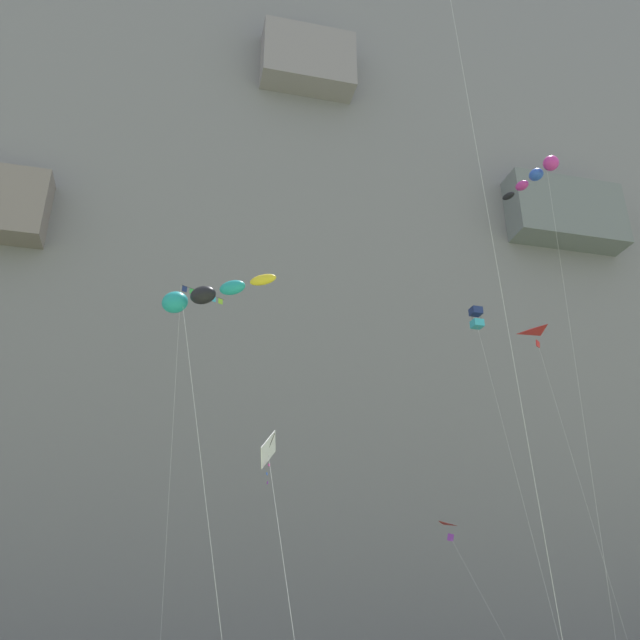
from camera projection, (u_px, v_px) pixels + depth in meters
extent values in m
cube|color=gray|center=(280.00, 216.00, 70.20)|extent=(180.00, 25.22, 83.50)
cube|color=gray|center=(306.00, 66.00, 61.99)|extent=(8.73, 4.25, 6.56)
cube|color=slate|center=(565.00, 213.00, 61.18)|extent=(11.22, 2.95, 6.50)
cylinder|color=black|center=(203.00, 292.00, 39.63)|extent=(2.70, 1.47, 0.02)
cube|color=navy|center=(185.00, 289.00, 38.78)|extent=(0.30, 0.19, 0.36)
cube|color=green|center=(192.00, 291.00, 39.09)|extent=(0.31, 0.20, 0.36)
cube|color=green|center=(199.00, 294.00, 39.40)|extent=(0.31, 0.19, 0.36)
cube|color=pink|center=(206.00, 296.00, 39.71)|extent=(0.30, 0.18, 0.36)
cube|color=#38B2D1|center=(214.00, 299.00, 40.02)|extent=(0.29, 0.17, 0.36)
cube|color=#8CCC33|center=(220.00, 301.00, 40.33)|extent=(0.30, 0.18, 0.36)
cylinder|color=silver|center=(171.00, 452.00, 33.60)|extent=(0.69, 2.27, 20.41)
cube|color=white|center=(268.00, 449.00, 22.40)|extent=(0.71, 1.28, 1.40)
cylinder|color=black|center=(268.00, 449.00, 22.40)|extent=(0.41, 0.11, 1.12)
cube|color=#CC3399|center=(269.00, 465.00, 22.19)|extent=(0.09, 0.16, 0.08)
cube|color=blue|center=(267.00, 474.00, 22.05)|extent=(0.07, 0.17, 0.08)
cube|color=purple|center=(267.00, 483.00, 21.94)|extent=(0.02, 0.17, 0.08)
cylinder|color=silver|center=(285.00, 570.00, 19.11)|extent=(0.59, 3.90, 7.59)
ellipsoid|color=#CC3399|center=(551.00, 163.00, 43.49)|extent=(1.33, 1.41, 1.12)
ellipsoid|color=blue|center=(536.00, 175.00, 44.41)|extent=(1.15, 1.33, 0.93)
ellipsoid|color=#CC3399|center=(522.00, 186.00, 45.34)|extent=(0.97, 1.26, 0.75)
ellipsoid|color=black|center=(508.00, 196.00, 46.26)|extent=(0.79, 1.18, 0.56)
cylinder|color=silver|center=(576.00, 370.00, 35.97)|extent=(2.90, 2.97, 29.72)
cylinder|color=silver|center=(485.00, 198.00, 22.94)|extent=(0.71, 3.57, 31.94)
pyramid|color=red|center=(459.00, 535.00, 38.21)|extent=(1.65, 1.82, 0.27)
cube|color=purple|center=(451.00, 537.00, 38.31)|extent=(0.40, 0.27, 0.47)
cylinder|color=silver|center=(484.00, 599.00, 36.00)|extent=(2.19, 2.66, 6.66)
pyramid|color=red|center=(542.00, 344.00, 44.11)|extent=(1.84, 2.05, 0.23)
cube|color=red|center=(538.00, 344.00, 43.69)|extent=(0.43, 0.28, 0.51)
cylinder|color=silver|center=(581.00, 486.00, 38.89)|extent=(1.42, 2.39, 19.07)
ellipsoid|color=teal|center=(175.00, 302.00, 24.15)|extent=(1.33, 1.29, 0.82)
ellipsoid|color=black|center=(203.00, 295.00, 23.65)|extent=(1.23, 1.18, 0.68)
ellipsoid|color=teal|center=(232.00, 288.00, 23.16)|extent=(1.13, 1.06, 0.53)
ellipsoid|color=yellow|center=(263.00, 280.00, 22.66)|extent=(1.04, 0.94, 0.38)
cylinder|color=silver|center=(203.00, 478.00, 20.30)|extent=(2.24, 2.72, 12.95)
cube|color=navy|center=(476.00, 311.00, 42.16)|extent=(0.72, 0.72, 0.48)
cube|color=#38B2D1|center=(477.00, 324.00, 41.80)|extent=(0.72, 0.72, 0.48)
cylinder|color=black|center=(481.00, 318.00, 42.04)|extent=(0.02, 0.02, 1.29)
cylinder|color=black|center=(472.00, 317.00, 41.91)|extent=(0.02, 0.02, 1.29)
cylinder|color=silver|center=(515.00, 470.00, 35.08)|extent=(0.58, 5.91, 19.29)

